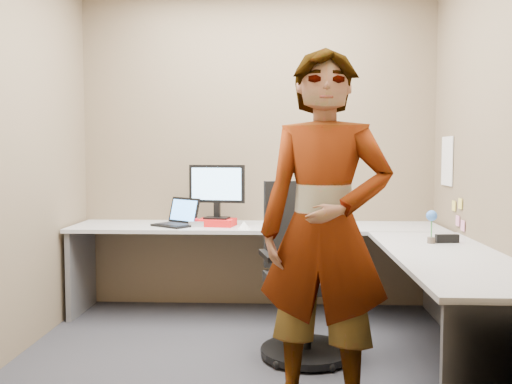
{
  "coord_description": "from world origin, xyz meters",
  "views": [
    {
      "loc": [
        0.21,
        -3.59,
        1.32
      ],
      "look_at": [
        0.03,
        0.25,
        1.05
      ],
      "focal_mm": 40.0,
      "sensor_mm": 36.0,
      "label": 1
    }
  ],
  "objects_px": {
    "desk": "(314,256)",
    "office_chair": "(304,286)",
    "monitor": "(217,187)",
    "person": "(325,232)"
  },
  "relations": [
    {
      "from": "desk",
      "to": "office_chair",
      "type": "distance_m",
      "value": 0.36
    },
    {
      "from": "desk",
      "to": "monitor",
      "type": "bearing_deg",
      "value": 143.42
    },
    {
      "from": "desk",
      "to": "office_chair",
      "type": "relative_size",
      "value": 2.69
    },
    {
      "from": "desk",
      "to": "person",
      "type": "height_order",
      "value": "person"
    },
    {
      "from": "desk",
      "to": "monitor",
      "type": "xyz_separation_m",
      "value": [
        -0.75,
        0.55,
        0.45
      ]
    },
    {
      "from": "desk",
      "to": "person",
      "type": "xyz_separation_m",
      "value": [
        -0.01,
        -1.1,
        0.33
      ]
    },
    {
      "from": "desk",
      "to": "office_chair",
      "type": "bearing_deg",
      "value": -104.42
    },
    {
      "from": "person",
      "to": "desk",
      "type": "bearing_deg",
      "value": 102.57
    },
    {
      "from": "monitor",
      "to": "office_chair",
      "type": "xyz_separation_m",
      "value": [
        0.67,
        -0.87,
        -0.59
      ]
    },
    {
      "from": "office_chair",
      "to": "person",
      "type": "xyz_separation_m",
      "value": [
        0.07,
        -0.79,
        0.46
      ]
    }
  ]
}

